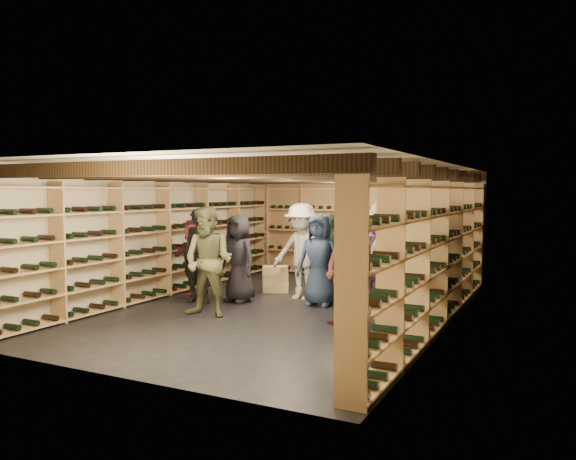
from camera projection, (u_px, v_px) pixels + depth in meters
The scene contains 23 objects.
ground at pixel (284, 308), 9.61m from camera, with size 8.00×8.00×0.00m, color black.
walls at pixel (284, 238), 9.53m from camera, with size 5.52×8.02×2.40m.
ceiling at pixel (284, 167), 9.45m from camera, with size 5.50×8.00×0.01m, color #BCB5A1.
ceiling_joists at pixel (284, 176), 9.46m from camera, with size 5.40×7.12×0.18m.
wine_rack_left at pixel (164, 240), 10.68m from camera, with size 0.32×7.50×2.15m.
wine_rack_right at pixel (437, 253), 8.40m from camera, with size 0.32×7.50×2.15m.
wine_rack_back at pixel (359, 231), 12.96m from camera, with size 4.70×0.30×2.15m.
crate_stack_left at pixel (276, 279), 11.13m from camera, with size 0.59×0.51×0.51m.
crate_stack_right at pixel (338, 274), 11.79m from camera, with size 0.57×0.44×0.51m.
crate_loose at pixel (358, 280), 12.14m from camera, with size 0.50×0.33×0.17m, color tan.
person_0 at pixel (238, 259), 10.09m from camera, with size 0.77×0.50×1.57m, color black.
person_1 at pixel (199, 256), 9.98m from camera, with size 0.62×0.41×1.69m, color black.
person_2 at pixel (209, 262), 8.89m from camera, with size 0.86×0.67×1.76m, color brown.
person_3 at pixel (386, 261), 8.64m from camera, with size 1.20×0.69×1.86m, color beige.
person_4 at pixel (416, 267), 8.85m from camera, with size 0.94×0.39×1.60m, color #125973.
person_5 at pixel (194, 258), 10.57m from camera, with size 1.38×0.44×1.49m, color maroon.
person_6 at pixel (319, 260), 9.77m from camera, with size 0.79×0.51×1.61m, color #1F2E49.
person_7 at pixel (352, 259), 9.04m from camera, with size 0.66×0.43×1.80m, color gray.
person_8 at pixel (350, 271), 8.04m from camera, with size 0.84×0.65×1.72m, color #421C1A.
person_9 at pixel (301, 252), 10.32m from camera, with size 1.15×0.66×1.77m, color #A19C92.
person_10 at pixel (331, 257), 10.30m from camera, with size 0.93×0.39×1.59m, color #2C5435.
person_11 at pixel (377, 259), 10.18m from camera, with size 1.42×0.45×1.54m, color slate.
person_12 at pixel (394, 258), 9.33m from camera, with size 0.86×0.56×1.76m, color #2D2D31.
Camera 1 is at (4.29, -8.47, 2.00)m, focal length 35.00 mm.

